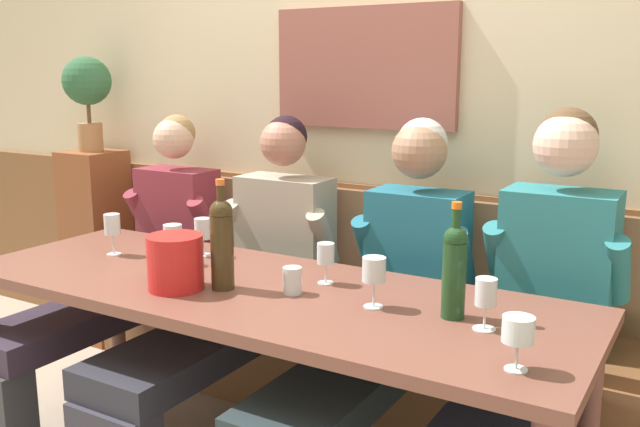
% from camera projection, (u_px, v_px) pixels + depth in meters
% --- Properties ---
extents(room_wall_back, '(6.80, 0.12, 2.80)m').
position_uv_depth(room_wall_back, '(378.00, 83.00, 3.00)').
color(room_wall_back, beige).
rests_on(room_wall_back, ground).
extents(wood_wainscot_panel, '(6.80, 0.03, 0.96)m').
position_uv_depth(wood_wainscot_panel, '(370.00, 290.00, 3.14)').
color(wood_wainscot_panel, brown).
rests_on(wood_wainscot_panel, ground).
extents(wall_bench, '(2.53, 0.42, 0.94)m').
position_uv_depth(wall_bench, '(347.00, 347.00, 3.01)').
color(wall_bench, brown).
rests_on(wall_bench, ground).
extents(dining_table, '(2.23, 0.78, 0.74)m').
position_uv_depth(dining_table, '(258.00, 309.00, 2.38)').
color(dining_table, brown).
rests_on(dining_table, ground).
extents(person_right_seat, '(0.48, 1.20, 1.25)m').
position_uv_depth(person_right_seat, '(128.00, 264.00, 3.10)').
color(person_right_seat, '#333236').
rests_on(person_right_seat, ground).
extents(person_center_right_seat, '(0.52, 1.20, 1.27)m').
position_uv_depth(person_center_right_seat, '(239.00, 284.00, 2.79)').
color(person_center_right_seat, '#302E3A').
rests_on(person_center_right_seat, ground).
extents(person_left_seat, '(0.47, 1.21, 1.28)m').
position_uv_depth(person_left_seat, '(383.00, 302.00, 2.50)').
color(person_left_seat, '#353036').
rests_on(person_left_seat, ground).
extents(person_center_left_seat, '(0.49, 1.21, 1.33)m').
position_uv_depth(person_center_left_seat, '(535.00, 320.00, 2.24)').
color(person_center_left_seat, '#2A3039').
rests_on(person_center_left_seat, ground).
extents(ice_bucket, '(0.19, 0.19, 0.18)m').
position_uv_depth(ice_bucket, '(175.00, 262.00, 2.32)').
color(ice_bucket, red).
rests_on(ice_bucket, dining_table).
extents(wine_bottle_amber_mid, '(0.08, 0.08, 0.37)m').
position_uv_depth(wine_bottle_amber_mid, '(222.00, 241.00, 2.31)').
color(wine_bottle_amber_mid, '#3C2C15').
rests_on(wine_bottle_amber_mid, dining_table).
extents(wine_bottle_clear_water, '(0.07, 0.07, 0.35)m').
position_uv_depth(wine_bottle_clear_water, '(454.00, 268.00, 2.04)').
color(wine_bottle_clear_water, '#1B3E1E').
rests_on(wine_bottle_clear_water, dining_table).
extents(wine_glass_mid_left, '(0.07, 0.07, 0.15)m').
position_uv_depth(wine_glass_mid_left, '(486.00, 295.00, 1.95)').
color(wine_glass_mid_left, silver).
rests_on(wine_glass_mid_left, dining_table).
extents(wine_glass_left_end, '(0.07, 0.07, 0.16)m').
position_uv_depth(wine_glass_left_end, '(374.00, 271.00, 2.13)').
color(wine_glass_left_end, silver).
rests_on(wine_glass_left_end, dining_table).
extents(wine_glass_right_end, '(0.07, 0.07, 0.15)m').
position_uv_depth(wine_glass_right_end, '(173.00, 236.00, 2.62)').
color(wine_glass_right_end, silver).
rests_on(wine_glass_right_end, dining_table).
extents(wine_glass_near_bucket, '(0.06, 0.06, 0.14)m').
position_uv_depth(wine_glass_near_bucket, '(326.00, 255.00, 2.37)').
color(wine_glass_near_bucket, silver).
rests_on(wine_glass_near_bucket, dining_table).
extents(wine_glass_center_rear, '(0.07, 0.07, 0.15)m').
position_uv_depth(wine_glass_center_rear, '(203.00, 231.00, 2.73)').
color(wine_glass_center_rear, silver).
rests_on(wine_glass_center_rear, dining_table).
extents(wine_glass_mid_right, '(0.06, 0.06, 0.17)m').
position_uv_depth(wine_glass_mid_right, '(112.00, 226.00, 2.75)').
color(wine_glass_mid_right, silver).
rests_on(wine_glass_mid_right, dining_table).
extents(wine_glass_center_front, '(0.08, 0.08, 0.14)m').
position_uv_depth(wine_glass_center_front, '(518.00, 332.00, 1.68)').
color(wine_glass_center_front, silver).
rests_on(wine_glass_center_front, dining_table).
extents(wine_glass_by_bottle, '(0.07, 0.07, 0.14)m').
position_uv_depth(wine_glass_by_bottle, '(160.00, 252.00, 2.45)').
color(wine_glass_by_bottle, silver).
rests_on(wine_glass_by_bottle, dining_table).
extents(water_tumbler_center, '(0.06, 0.06, 0.09)m').
position_uv_depth(water_tumbler_center, '(292.00, 280.00, 2.28)').
color(water_tumbler_center, silver).
rests_on(water_tumbler_center, dining_table).
extents(corner_pedestal, '(0.28, 0.28, 1.04)m').
position_uv_depth(corner_pedestal, '(98.00, 246.00, 3.77)').
color(corner_pedestal, brown).
rests_on(corner_pedestal, ground).
extents(potted_plant, '(0.25, 0.25, 0.49)m').
position_uv_depth(potted_plant, '(87.00, 88.00, 3.60)').
color(potted_plant, '#A67448').
rests_on(potted_plant, corner_pedestal).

